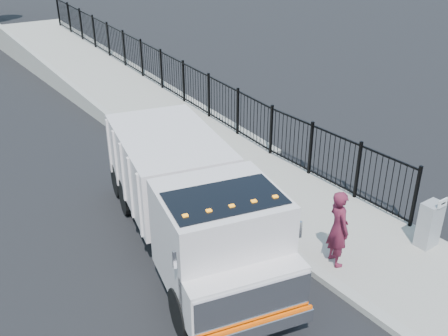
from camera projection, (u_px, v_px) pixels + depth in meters
ground at (266, 238)px, 13.55m from camera, size 120.00×120.00×0.00m
sidewalk at (371, 247)px, 13.07m from camera, size 3.55×12.00×0.12m
curb at (319, 273)px, 12.06m from camera, size 0.30×12.00×0.16m
ramp at (102, 85)px, 26.34m from camera, size 3.95×24.06×3.19m
iron_fence at (162, 82)px, 23.77m from camera, size 0.10×28.00×1.80m
truck at (189, 197)px, 12.46m from camera, size 4.33×8.43×2.76m
worker at (338, 228)px, 11.97m from camera, size 0.68×0.84×1.98m
utility_cabinet at (429, 224)px, 12.80m from camera, size 0.55×0.40×1.25m
arrow_sign at (443, 203)px, 12.31m from camera, size 0.35×0.04×0.22m
debris at (334, 233)px, 13.47m from camera, size 0.30×0.30×0.07m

